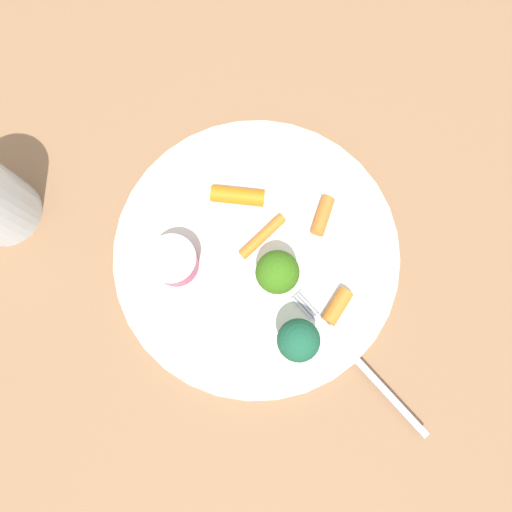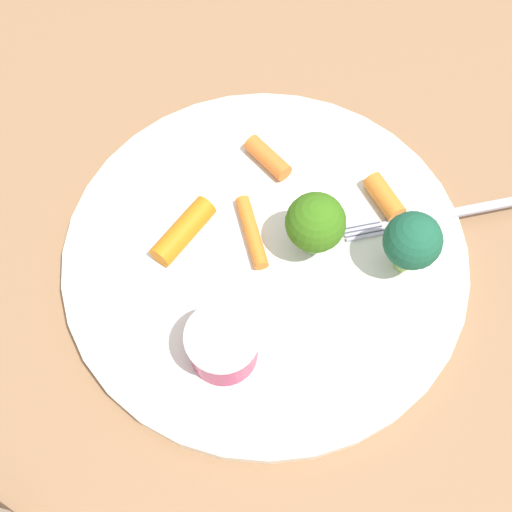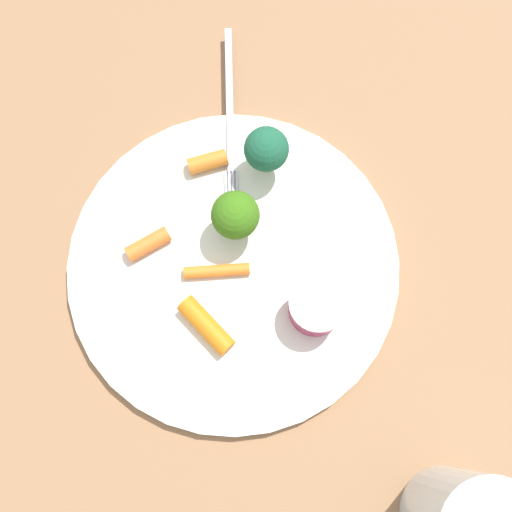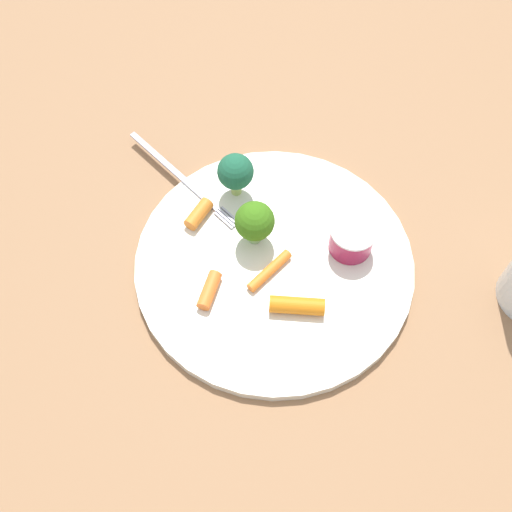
{
  "view_description": "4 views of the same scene",
  "coord_description": "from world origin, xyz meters",
  "px_view_note": "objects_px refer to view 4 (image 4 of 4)",
  "views": [
    {
      "loc": [
        -0.03,
        -0.09,
        0.46
      ],
      "look_at": [
        -0.0,
        -0.01,
        0.02
      ],
      "focal_mm": 31.94,
      "sensor_mm": 36.0,
      "label": 1
    },
    {
      "loc": [
        -0.2,
        -0.03,
        0.41
      ],
      "look_at": [
        -0.01,
        0.0,
        0.03
      ],
      "focal_mm": 44.07,
      "sensor_mm": 36.0,
      "label": 2
    },
    {
      "loc": [
        -0.07,
        0.12,
        0.54
      ],
      "look_at": [
        -0.02,
        -0.01,
        0.02
      ],
      "focal_mm": 43.88,
      "sensor_mm": 36.0,
      "label": 3
    },
    {
      "loc": [
        0.13,
        0.29,
        0.57
      ],
      "look_at": [
        0.02,
        -0.01,
        0.02
      ],
      "focal_mm": 43.37,
      "sensor_mm": 36.0,
      "label": 4
    }
  ],
  "objects_px": {
    "plate": "(274,263)",
    "broccoli_floret_1": "(255,222)",
    "carrot_stick_2": "(209,290)",
    "sauce_cup": "(352,238)",
    "broccoli_floret_0": "(235,172)",
    "carrot_stick_0": "(297,305)",
    "carrot_stick_3": "(269,271)",
    "fork": "(184,179)",
    "carrot_stick_1": "(199,214)"
  },
  "relations": [
    {
      "from": "carrot_stick_1",
      "to": "carrot_stick_3",
      "type": "height_order",
      "value": "carrot_stick_1"
    },
    {
      "from": "carrot_stick_0",
      "to": "broccoli_floret_0",
      "type": "bearing_deg",
      "value": -87.37
    },
    {
      "from": "carrot_stick_2",
      "to": "fork",
      "type": "distance_m",
      "value": 0.15
    },
    {
      "from": "carrot_stick_2",
      "to": "broccoli_floret_1",
      "type": "bearing_deg",
      "value": -146.06
    },
    {
      "from": "broccoli_floret_0",
      "to": "plate",
      "type": "bearing_deg",
      "value": 94.02
    },
    {
      "from": "broccoli_floret_0",
      "to": "carrot_stick_0",
      "type": "distance_m",
      "value": 0.16
    },
    {
      "from": "sauce_cup",
      "to": "broccoli_floret_0",
      "type": "xyz_separation_m",
      "value": [
        0.09,
        -0.11,
        0.02
      ]
    },
    {
      "from": "broccoli_floret_0",
      "to": "carrot_stick_2",
      "type": "height_order",
      "value": "broccoli_floret_0"
    },
    {
      "from": "carrot_stick_1",
      "to": "carrot_stick_2",
      "type": "bearing_deg",
      "value": 78.37
    },
    {
      "from": "carrot_stick_2",
      "to": "carrot_stick_3",
      "type": "xyz_separation_m",
      "value": [
        -0.06,
        -0.0,
        -0.0
      ]
    },
    {
      "from": "fork",
      "to": "broccoli_floret_1",
      "type": "bearing_deg",
      "value": 115.07
    },
    {
      "from": "sauce_cup",
      "to": "carrot_stick_0",
      "type": "relative_size",
      "value": 0.87
    },
    {
      "from": "carrot_stick_2",
      "to": "carrot_stick_3",
      "type": "relative_size",
      "value": 0.7
    },
    {
      "from": "carrot_stick_0",
      "to": "fork",
      "type": "xyz_separation_m",
      "value": [
        0.06,
        -0.19,
        -0.01
      ]
    },
    {
      "from": "sauce_cup",
      "to": "broccoli_floret_0",
      "type": "bearing_deg",
      "value": -51.54
    },
    {
      "from": "carrot_stick_0",
      "to": "fork",
      "type": "bearing_deg",
      "value": -73.46
    },
    {
      "from": "sauce_cup",
      "to": "fork",
      "type": "xyz_separation_m",
      "value": [
        0.14,
        -0.15,
        -0.02
      ]
    },
    {
      "from": "carrot_stick_3",
      "to": "broccoli_floret_0",
      "type": "bearing_deg",
      "value": -91.81
    },
    {
      "from": "plate",
      "to": "sauce_cup",
      "type": "height_order",
      "value": "sauce_cup"
    },
    {
      "from": "plate",
      "to": "carrot_stick_0",
      "type": "xyz_separation_m",
      "value": [
        -0.0,
        0.06,
        0.01
      ]
    },
    {
      "from": "carrot_stick_1",
      "to": "carrot_stick_3",
      "type": "relative_size",
      "value": 0.63
    },
    {
      "from": "broccoli_floret_1",
      "to": "carrot_stick_2",
      "type": "relative_size",
      "value": 1.38
    },
    {
      "from": "carrot_stick_2",
      "to": "carrot_stick_3",
      "type": "distance_m",
      "value": 0.06
    },
    {
      "from": "broccoli_floret_1",
      "to": "carrot_stick_3",
      "type": "xyz_separation_m",
      "value": [
        0.0,
        0.04,
        -0.03
      ]
    },
    {
      "from": "carrot_stick_0",
      "to": "carrot_stick_3",
      "type": "xyz_separation_m",
      "value": [
        0.01,
        -0.05,
        -0.0
      ]
    },
    {
      "from": "broccoli_floret_0",
      "to": "carrot_stick_2",
      "type": "bearing_deg",
      "value": 57.89
    },
    {
      "from": "sauce_cup",
      "to": "broccoli_floret_1",
      "type": "distance_m",
      "value": 0.1
    },
    {
      "from": "sauce_cup",
      "to": "carrot_stick_2",
      "type": "bearing_deg",
      "value": -0.37
    },
    {
      "from": "plate",
      "to": "carrot_stick_2",
      "type": "height_order",
      "value": "carrot_stick_2"
    },
    {
      "from": "plate",
      "to": "sauce_cup",
      "type": "distance_m",
      "value": 0.08
    },
    {
      "from": "carrot_stick_0",
      "to": "carrot_stick_1",
      "type": "distance_m",
      "value": 0.15
    },
    {
      "from": "broccoli_floret_1",
      "to": "fork",
      "type": "bearing_deg",
      "value": -64.93
    },
    {
      "from": "carrot_stick_1",
      "to": "fork",
      "type": "distance_m",
      "value": 0.05
    },
    {
      "from": "broccoli_floret_1",
      "to": "carrot_stick_2",
      "type": "xyz_separation_m",
      "value": [
        0.07,
        0.04,
        -0.03
      ]
    },
    {
      "from": "sauce_cup",
      "to": "carrot_stick_2",
      "type": "distance_m",
      "value": 0.16
    },
    {
      "from": "broccoli_floret_1",
      "to": "broccoli_floret_0",
      "type": "bearing_deg",
      "value": -92.49
    },
    {
      "from": "carrot_stick_1",
      "to": "broccoli_floret_0",
      "type": "bearing_deg",
      "value": -159.89
    },
    {
      "from": "broccoli_floret_0",
      "to": "broccoli_floret_1",
      "type": "xyz_separation_m",
      "value": [
        0.0,
        0.06,
        -0.0
      ]
    },
    {
      "from": "broccoli_floret_1",
      "to": "carrot_stick_0",
      "type": "relative_size",
      "value": 1.01
    },
    {
      "from": "carrot_stick_1",
      "to": "fork",
      "type": "bearing_deg",
      "value": -89.66
    },
    {
      "from": "carrot_stick_1",
      "to": "fork",
      "type": "xyz_separation_m",
      "value": [
        0.0,
        -0.05,
        -0.01
      ]
    },
    {
      "from": "carrot_stick_0",
      "to": "fork",
      "type": "distance_m",
      "value": 0.2
    },
    {
      "from": "carrot_stick_2",
      "to": "fork",
      "type": "xyz_separation_m",
      "value": [
        -0.02,
        -0.14,
        -0.01
      ]
    },
    {
      "from": "plate",
      "to": "broccoli_floret_1",
      "type": "distance_m",
      "value": 0.05
    },
    {
      "from": "broccoli_floret_0",
      "to": "carrot_stick_0",
      "type": "xyz_separation_m",
      "value": [
        -0.01,
        0.16,
        -0.03
      ]
    },
    {
      "from": "broccoli_floret_1",
      "to": "fork",
      "type": "height_order",
      "value": "broccoli_floret_1"
    },
    {
      "from": "sauce_cup",
      "to": "carrot_stick_3",
      "type": "relative_size",
      "value": 0.83
    },
    {
      "from": "carrot_stick_3",
      "to": "carrot_stick_1",
      "type": "bearing_deg",
      "value": -62.97
    },
    {
      "from": "broccoli_floret_0",
      "to": "carrot_stick_0",
      "type": "bearing_deg",
      "value": 92.63
    },
    {
      "from": "sauce_cup",
      "to": "broccoli_floret_0",
      "type": "height_order",
      "value": "broccoli_floret_0"
    }
  ]
}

